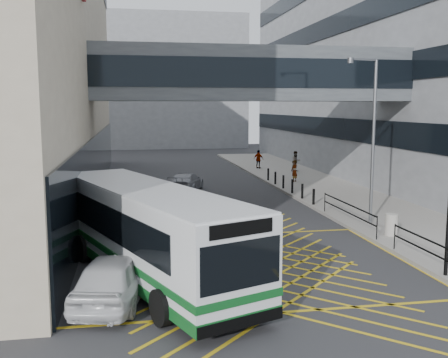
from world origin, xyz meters
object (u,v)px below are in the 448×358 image
car_white (114,277)px  pedestrian_a (294,171)px  litter_bin (391,225)px  bus (147,230)px  car_silver (186,181)px  car_dark (154,202)px  pedestrian_c (259,159)px  pedestrian_b (296,161)px  street_lamp (371,131)px

car_white → pedestrian_a: pedestrian_a is taller
litter_bin → pedestrian_a: size_ratio=0.59×
bus → car_silver: (3.14, 17.81, -0.97)m
car_white → car_silver: size_ratio=1.09×
bus → car_white: bus is taller
car_dark → litter_bin: size_ratio=4.41×
bus → car_silver: bearing=58.2°
pedestrian_a → pedestrian_c: 8.68m
bus → pedestrian_b: size_ratio=6.47×
bus → car_dark: 10.67m
pedestrian_a → car_dark: bearing=-1.5°
bus → car_silver: bus is taller
car_dark → street_lamp: street_lamp is taller
car_dark → pedestrian_a: (10.72, 9.20, 0.31)m
car_white → street_lamp: size_ratio=0.62×
car_dark → pedestrian_c: 20.54m
car_dark → pedestrian_a: bearing=-137.7°
bus → pedestrian_c: bearing=47.4°
car_silver → street_lamp: street_lamp is taller
car_white → litter_bin: 12.81m
street_lamp → bus: bearing=-167.6°
pedestrian_b → pedestrian_c: size_ratio=1.05×
bus → car_white: bearing=-139.7°
bus → pedestrian_a: 22.85m
street_lamp → pedestrian_c: size_ratio=4.68×
car_white → car_silver: 20.23m
car_silver → street_lamp: (7.47, -11.88, 3.87)m
bus → street_lamp: 12.50m
pedestrian_a → litter_bin: bearing=45.0°
car_dark → litter_bin: bearing=145.9°
car_white → litter_bin: size_ratio=5.05×
pedestrian_b → car_silver: bearing=-154.9°
car_silver → pedestrian_c: (7.67, 10.65, 0.30)m
litter_bin → car_dark: bearing=144.2°
car_silver → pedestrian_c: 13.13m
pedestrian_c → street_lamp: bearing=131.7°
street_lamp → pedestrian_a: size_ratio=4.82×
car_dark → street_lamp: (9.95, -4.67, 3.90)m
car_silver → pedestrian_b: 13.01m
street_lamp → pedestrian_a: bearing=70.0°
bus → street_lamp: bearing=7.4°
car_white → litter_bin: (11.59, 5.45, -0.13)m
litter_bin → pedestrian_a: bearing=87.0°
bus → car_silver: size_ratio=2.55×
street_lamp → car_white: bearing=-162.7°
litter_bin → pedestrian_c: size_ratio=0.57×
car_dark → pedestrian_b: size_ratio=2.41×
litter_bin → pedestrian_a: pedestrian_a is taller
car_white → pedestrian_c: size_ratio=2.89×
bus → pedestrian_c: (10.81, 28.46, -0.67)m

